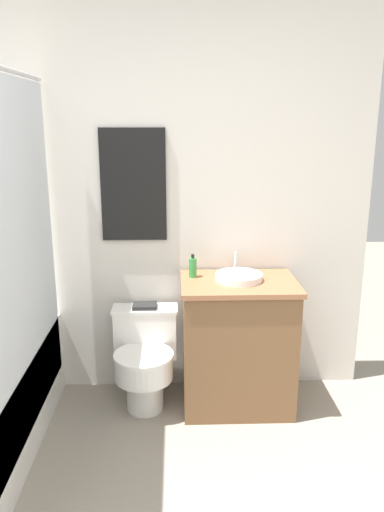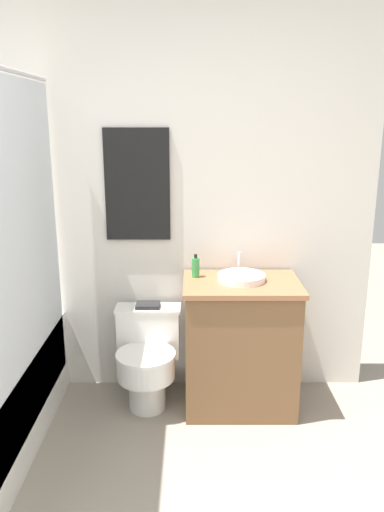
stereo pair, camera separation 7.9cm
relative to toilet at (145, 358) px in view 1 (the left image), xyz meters
The scene contains 6 objects.
wall_back 0.98m from the toilet, 109.60° to the left, with size 3.06×0.07×2.50m.
toilet is the anchor object (origin of this frame).
vanity 0.58m from the toilet, ahead, with size 0.70×0.50×0.82m.
sink 0.77m from the toilet, ahead, with size 0.28×0.32×0.13m.
soap_bottle 0.64m from the toilet, 14.56° to the left, with size 0.05×0.05×0.14m.
book_on_tank 0.32m from the toilet, 90.00° to the left, with size 0.15×0.12×0.02m.
Camera 1 is at (0.30, -1.12, 1.74)m, focal length 35.00 mm.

